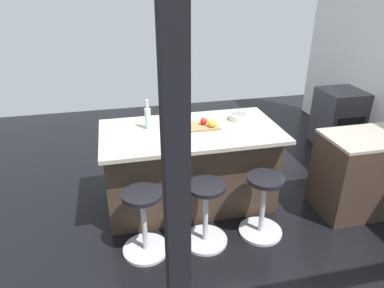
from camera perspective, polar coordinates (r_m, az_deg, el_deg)
name	(u,v)px	position (r m, az deg, el deg)	size (l,w,h in m)	color
ground_plane	(208,203)	(4.12, 2.61, -9.64)	(7.02, 7.02, 0.00)	black
oven_range	(338,118)	(5.78, 22.71, 3.92)	(0.60, 0.61, 0.86)	#38383D
kitchen_island	(190,167)	(3.88, -0.32, -3.71)	(1.86, 1.00, 0.94)	#38281E
stool_by_window	(263,207)	(3.59, 11.43, -10.08)	(0.44, 0.44, 0.66)	#B7B7BC
stool_middle	(206,216)	(3.42, 2.22, -11.57)	(0.44, 0.44, 0.66)	#B7B7BC
stool_near_camera	(144,224)	(3.35, -7.78, -12.84)	(0.44, 0.44, 0.66)	#B7B7BC
cutting_board	(201,126)	(3.69, 1.47, 2.90)	(0.36, 0.24, 0.02)	olive
apple_yellow	(212,123)	(3.64, 3.29, 3.43)	(0.08, 0.08, 0.08)	gold
apple_red	(204,121)	(3.70, 1.91, 3.73)	(0.07, 0.07, 0.07)	red
water_bottle	(148,117)	(3.64, -7.21, 4.31)	(0.06, 0.06, 0.31)	silver
fruit_bowl	(239,116)	(3.91, 7.66, 4.48)	(0.21, 0.21, 0.07)	silver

